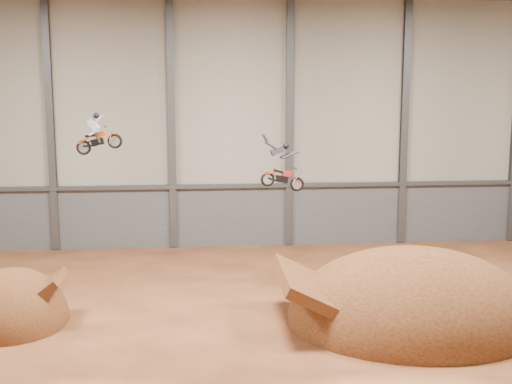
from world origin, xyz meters
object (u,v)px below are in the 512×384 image
fmx_rider_a (100,130)px  fmx_rider_b (281,163)px  landing_ramp (412,321)px  takeoff_ramp (13,323)px

fmx_rider_a → fmx_rider_b: (7.72, 0.69, -1.57)m
fmx_rider_b → fmx_rider_a: bearing=177.9°
landing_ramp → fmx_rider_a: bearing=167.0°
landing_ramp → fmx_rider_a: fmx_rider_a is taller
landing_ramp → fmx_rider_a: 15.16m
fmx_rider_a → fmx_rider_b: 7.91m
takeoff_ramp → fmx_rider_b: size_ratio=1.96×
takeoff_ramp → fmx_rider_b: (11.26, 2.56, 6.09)m
takeoff_ramp → fmx_rider_b: 13.05m
takeoff_ramp → fmx_rider_a: fmx_rider_a is taller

